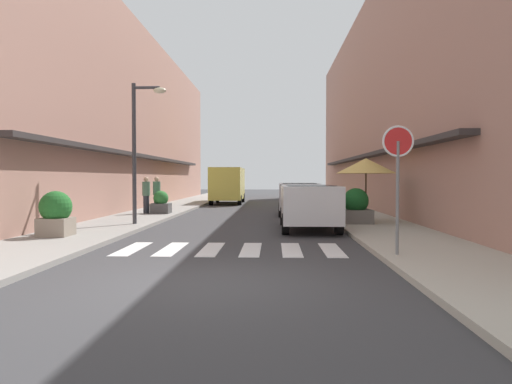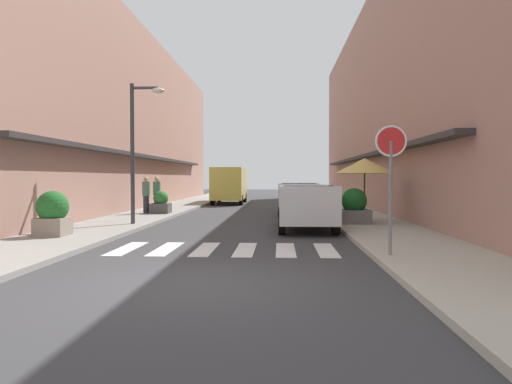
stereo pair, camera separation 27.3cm
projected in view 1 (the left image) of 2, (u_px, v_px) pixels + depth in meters
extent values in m
plane|color=#38383A|center=(254.00, 211.00, 24.02)|extent=(90.23, 90.23, 0.00)
cube|color=gray|center=(165.00, 210.00, 24.19)|extent=(2.70, 57.42, 0.12)
cube|color=#ADA899|center=(344.00, 210.00, 23.85)|extent=(2.70, 57.42, 0.12)
cube|color=#A87A6B|center=(98.00, 118.00, 25.24)|extent=(5.00, 38.91, 9.77)
cube|color=#332D2D|center=(149.00, 157.00, 25.20)|extent=(0.50, 27.24, 0.16)
cube|color=#A87A6B|center=(415.00, 103.00, 24.59)|extent=(5.00, 38.91, 11.21)
cube|color=#332D2D|center=(362.00, 157.00, 24.78)|extent=(0.50, 27.24, 0.16)
cube|color=silver|center=(132.00, 249.00, 11.26)|extent=(0.45, 2.20, 0.01)
cube|color=silver|center=(171.00, 249.00, 11.22)|extent=(0.45, 2.20, 0.01)
cube|color=silver|center=(211.00, 249.00, 11.19)|extent=(0.45, 2.20, 0.01)
cube|color=silver|center=(251.00, 250.00, 11.15)|extent=(0.45, 2.20, 0.01)
cube|color=silver|center=(291.00, 250.00, 11.12)|extent=(0.45, 2.20, 0.01)
cube|color=silver|center=(332.00, 250.00, 11.08)|extent=(0.45, 2.20, 0.01)
cube|color=silver|center=(309.00, 203.00, 15.46)|extent=(1.75, 4.33, 1.13)
cube|color=black|center=(309.00, 194.00, 15.24)|extent=(1.47, 2.43, 0.56)
cylinder|color=black|center=(283.00, 216.00, 16.94)|extent=(0.22, 0.64, 0.64)
cylinder|color=black|center=(328.00, 216.00, 16.88)|extent=(0.22, 0.64, 0.64)
cylinder|color=black|center=(285.00, 224.00, 14.08)|extent=(0.22, 0.64, 0.64)
cylinder|color=black|center=(339.00, 224.00, 14.02)|extent=(0.22, 0.64, 0.64)
cube|color=silver|center=(299.00, 196.00, 21.62)|extent=(1.83, 3.96, 1.13)
cube|color=black|center=(299.00, 189.00, 21.42)|extent=(1.51, 2.23, 0.56)
cylinder|color=black|center=(281.00, 206.00, 22.98)|extent=(0.23, 0.64, 0.64)
cylinder|color=black|center=(314.00, 206.00, 22.89)|extent=(0.23, 0.64, 0.64)
cylinder|color=black|center=(281.00, 210.00, 20.39)|extent=(0.23, 0.64, 0.64)
cylinder|color=black|center=(318.00, 210.00, 20.30)|extent=(0.23, 0.64, 0.64)
cube|color=#D8CC4C|center=(228.00, 183.00, 31.08)|extent=(2.00, 5.42, 2.03)
cube|color=black|center=(227.00, 172.00, 30.78)|extent=(1.67, 3.04, 0.56)
cylinder|color=black|center=(217.00, 198.00, 32.91)|extent=(0.23, 0.64, 0.64)
cylinder|color=black|center=(243.00, 198.00, 32.86)|extent=(0.23, 0.64, 0.64)
cylinder|color=black|center=(211.00, 200.00, 29.35)|extent=(0.23, 0.64, 0.64)
cylinder|color=black|center=(240.00, 200.00, 29.30)|extent=(0.23, 0.64, 0.64)
cylinder|color=slate|center=(398.00, 198.00, 9.69)|extent=(0.07, 0.07, 2.33)
cylinder|color=red|center=(398.00, 141.00, 9.66)|extent=(0.64, 0.03, 0.64)
torus|color=white|center=(398.00, 141.00, 9.66)|extent=(0.65, 0.05, 0.65)
cylinder|color=#38383D|center=(134.00, 154.00, 16.19)|extent=(0.14, 0.14, 4.81)
cylinder|color=#38383D|center=(147.00, 88.00, 16.10)|extent=(0.90, 0.10, 0.10)
ellipsoid|color=beige|center=(160.00, 90.00, 16.09)|extent=(0.44, 0.28, 0.20)
cylinder|color=#262626|center=(366.00, 220.00, 17.18)|extent=(0.48, 0.48, 0.06)
cylinder|color=#4C3823|center=(366.00, 194.00, 17.15)|extent=(0.06, 0.06, 2.02)
cone|color=#D8B259|center=(366.00, 166.00, 17.12)|extent=(2.16, 2.16, 0.55)
cube|color=gray|center=(56.00, 227.00, 12.84)|extent=(0.79, 0.79, 0.49)
sphere|color=#236628|center=(56.00, 207.00, 12.82)|extent=(0.86, 0.86, 0.86)
cube|color=slate|center=(356.00, 216.00, 16.55)|extent=(1.07, 1.07, 0.47)
sphere|color=#195623|center=(356.00, 201.00, 16.53)|extent=(0.89, 0.89, 0.89)
cube|color=#4C4C4C|center=(161.00, 208.00, 21.02)|extent=(0.82, 0.82, 0.44)
sphere|color=#2D7533|center=(161.00, 198.00, 21.01)|extent=(0.66, 0.66, 0.66)
cylinder|color=#282B33|center=(157.00, 204.00, 21.46)|extent=(0.26, 0.26, 0.79)
cylinder|color=#4C7259|center=(157.00, 188.00, 21.44)|extent=(0.34, 0.34, 0.63)
sphere|color=tan|center=(157.00, 179.00, 21.43)|extent=(0.21, 0.21, 0.21)
cylinder|color=#282B33|center=(146.00, 205.00, 20.92)|extent=(0.26, 0.26, 0.79)
cylinder|color=#4C7259|center=(146.00, 189.00, 20.89)|extent=(0.34, 0.34, 0.63)
sphere|color=tan|center=(146.00, 179.00, 20.88)|extent=(0.21, 0.21, 0.21)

